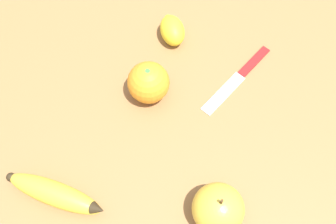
% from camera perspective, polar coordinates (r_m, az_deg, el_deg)
% --- Properties ---
extents(ground_plane, '(3.00, 3.00, 0.00)m').
position_cam_1_polar(ground_plane, '(0.69, 3.42, -7.33)').
color(ground_plane, olive).
extents(banana, '(0.11, 0.17, 0.04)m').
position_cam_1_polar(banana, '(0.67, -16.02, -11.36)').
color(banana, gold).
rests_on(banana, ground_plane).
extents(orange, '(0.08, 0.08, 0.08)m').
position_cam_1_polar(orange, '(0.71, -2.85, 4.30)').
color(orange, orange).
rests_on(orange, ground_plane).
extents(apple, '(0.08, 0.08, 0.09)m').
position_cam_1_polar(apple, '(0.63, 7.29, -13.75)').
color(apple, gold).
rests_on(apple, ground_plane).
extents(lemon, '(0.07, 0.08, 0.05)m').
position_cam_1_polar(lemon, '(0.80, 0.62, 11.78)').
color(lemon, yellow).
rests_on(lemon, ground_plane).
extents(paring_knife, '(0.19, 0.04, 0.01)m').
position_cam_1_polar(paring_knife, '(0.77, 10.34, 5.13)').
color(paring_knife, silver).
rests_on(paring_knife, ground_plane).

